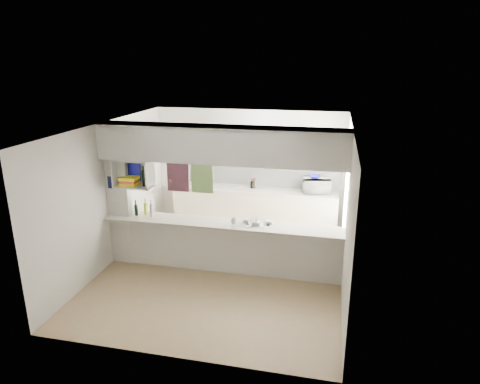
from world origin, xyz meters
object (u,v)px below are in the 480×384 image
(bowl, at_px, (315,177))
(microwave, at_px, (317,186))
(dish_rack, at_px, (255,221))
(wine_bottles, at_px, (145,209))

(bowl, bearing_deg, microwave, -33.20)
(microwave, relative_size, dish_rack, 1.40)
(microwave, xyz_separation_m, dish_rack, (-0.93, -2.06, -0.08))
(microwave, height_order, bowl, bowl)
(microwave, height_order, wine_bottles, wine_bottles)
(microwave, bearing_deg, bowl, -43.88)
(microwave, xyz_separation_m, bowl, (-0.05, 0.03, 0.19))
(microwave, distance_m, bowl, 0.19)
(dish_rack, xyz_separation_m, wine_bottles, (-2.04, 0.01, 0.04))
(bowl, relative_size, wine_bottles, 0.64)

